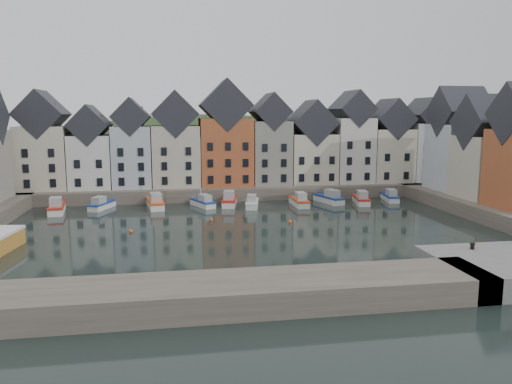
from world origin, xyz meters
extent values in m
plane|color=black|center=(0.00, 0.00, 0.00)|extent=(260.00, 260.00, 0.00)
cube|color=#4F453D|center=(0.00, 30.00, 1.00)|extent=(90.00, 16.00, 2.00)
cube|color=#4F453D|center=(-10.00, -22.00, 1.00)|extent=(50.00, 6.00, 2.00)
ellipsoid|color=black|center=(0.00, 56.00, -18.00)|extent=(153.60, 70.40, 64.00)
sphere|color=black|center=(-13.94, 50.93, 8.70)|extent=(5.77, 5.77, 5.77)
sphere|color=black|center=(24.86, 60.75, 8.12)|extent=(5.27, 5.27, 5.27)
sphere|color=black|center=(31.82, 54.20, 7.88)|extent=(5.07, 5.07, 5.07)
sphere|color=black|center=(14.28, 55.19, 7.82)|extent=(5.01, 5.01, 5.01)
sphere|color=black|center=(-37.67, 56.61, 6.57)|extent=(3.94, 3.94, 3.94)
sphere|color=black|center=(28.33, 60.25, 8.05)|extent=(5.21, 5.21, 5.21)
sphere|color=black|center=(1.99, 58.64, 8.32)|extent=(5.45, 5.45, 5.45)
sphere|color=black|center=(37.80, 48.31, 7.21)|extent=(4.49, 4.49, 4.49)
cube|color=beige|center=(-29.17, 28.00, 7.04)|extent=(7.67, 8.00, 10.07)
cube|color=black|center=(-29.17, 28.00, 13.97)|extent=(7.67, 8.16, 7.67)
cube|color=silver|center=(-21.90, 28.00, 6.30)|extent=(6.56, 8.00, 8.61)
cube|color=black|center=(-21.90, 28.00, 12.23)|extent=(6.56, 8.16, 6.56)
cube|color=#AEB7C1|center=(-15.37, 28.00, 7.01)|extent=(6.20, 8.00, 10.02)
cube|color=black|center=(-15.37, 28.00, 13.55)|extent=(6.20, 8.16, 6.20)
cube|color=#B8B09C|center=(-8.27, 28.00, 7.04)|extent=(7.70, 8.00, 10.08)
cube|color=black|center=(-8.27, 28.00, 13.98)|extent=(7.70, 8.16, 7.70)
cube|color=#A5522F|center=(0.07, 28.00, 7.64)|extent=(8.69, 8.00, 11.28)
cube|color=black|center=(0.07, 28.00, 15.43)|extent=(8.69, 8.16, 8.69)
cube|color=gray|center=(7.78, 28.00, 7.39)|extent=(6.43, 8.00, 10.78)
cube|color=black|center=(7.78, 28.00, 14.37)|extent=(6.43, 8.16, 6.43)
cube|color=beige|center=(15.08, 28.00, 6.28)|extent=(7.88, 8.00, 8.56)
cube|color=black|center=(15.08, 28.00, 12.51)|extent=(7.88, 8.16, 7.88)
cube|color=beige|center=(22.42, 28.00, 7.64)|extent=(6.50, 8.00, 11.27)
cube|color=black|center=(22.42, 28.00, 14.88)|extent=(6.50, 8.16, 6.50)
cube|color=beige|center=(29.43, 28.00, 6.66)|extent=(7.23, 8.00, 9.32)
cube|color=black|center=(29.43, 28.00, 13.11)|extent=(7.23, 8.16, 7.23)
cube|color=silver|center=(36.28, 28.00, 7.16)|extent=(6.18, 8.00, 10.32)
cube|color=black|center=(36.28, 28.00, 13.85)|extent=(6.18, 8.16, 6.18)
cube|color=#AEB7C1|center=(36.00, 16.26, 7.19)|extent=(7.47, 8.00, 10.38)
cube|color=black|center=(36.00, 16.26, 14.36)|extent=(7.62, 8.00, 8.00)
cube|color=#B8B09C|center=(36.00, 8.26, 6.44)|extent=(8.14, 8.00, 8.89)
cube|color=black|center=(36.00, 8.26, 12.87)|extent=(8.30, 8.00, 8.00)
sphere|color=#D94A19|center=(-4.00, 8.00, 0.15)|extent=(0.50, 0.50, 0.50)
sphere|color=#D94A19|center=(6.00, 5.00, 0.15)|extent=(0.50, 0.50, 0.50)
sphere|color=#D94A19|center=(-14.00, 3.00, 0.15)|extent=(0.50, 0.50, 0.50)
cube|color=silver|center=(-25.45, 17.35, 0.39)|extent=(2.87, 6.83, 1.21)
cube|color=red|center=(-25.45, 17.35, 1.05)|extent=(2.99, 6.98, 0.28)
cube|color=#979B9F|center=(-25.32, 16.36, 1.71)|extent=(1.89, 2.83, 1.32)
cube|color=silver|center=(-19.44, 19.25, 0.32)|extent=(3.57, 5.76, 1.01)
cube|color=navy|center=(-19.44, 19.25, 0.88)|extent=(3.69, 5.90, 0.23)
cube|color=#979B9F|center=(-19.74, 18.48, 1.43)|extent=(2.01, 2.53, 1.11)
cube|color=silver|center=(-11.61, 18.77, 0.39)|extent=(2.90, 6.90, 1.23)
cube|color=#D94A19|center=(-11.61, 18.77, 1.06)|extent=(3.03, 7.05, 0.28)
cube|color=#979B9F|center=(-11.48, 17.77, 1.73)|extent=(1.91, 2.86, 1.34)
cube|color=silver|center=(-4.50, 18.64, 0.32)|extent=(3.72, 5.75, 1.02)
cube|color=navy|center=(-4.50, 18.64, 0.88)|extent=(3.84, 5.88, 0.23)
cube|color=#979B9F|center=(-4.17, 17.88, 1.43)|extent=(2.06, 2.55, 1.11)
cylinder|color=silver|center=(-4.72, 19.15, 5.54)|extent=(0.13, 0.13, 10.16)
cube|color=silver|center=(-0.30, 19.25, 0.39)|extent=(3.07, 6.84, 1.21)
cube|color=red|center=(-0.30, 19.25, 1.05)|extent=(3.20, 6.99, 0.28)
cube|color=#979B9F|center=(-0.46, 18.27, 1.71)|extent=(1.97, 2.86, 1.32)
cube|color=silver|center=(2.90, 17.01, 0.33)|extent=(2.75, 5.86, 1.03)
cube|color=silver|center=(2.90, 17.01, 0.89)|extent=(2.87, 5.99, 0.23)
cube|color=#979B9F|center=(2.74, 16.18, 1.46)|extent=(1.73, 2.47, 1.13)
cube|color=silver|center=(10.28, 17.06, 0.36)|extent=(1.84, 6.11, 1.12)
cube|color=#D94A19|center=(10.28, 17.06, 0.97)|extent=(1.94, 6.23, 0.25)
cube|color=#979B9F|center=(10.28, 16.14, 1.58)|extent=(1.43, 2.44, 1.22)
cube|color=silver|center=(15.54, 18.66, 0.37)|extent=(3.58, 6.54, 1.15)
cube|color=navy|center=(15.54, 18.66, 0.99)|extent=(3.72, 6.69, 0.26)
cube|color=#979B9F|center=(15.80, 17.76, 1.62)|extent=(2.11, 2.82, 1.25)
cube|color=silver|center=(20.38, 17.11, 0.35)|extent=(2.94, 6.30, 1.11)
cube|color=red|center=(20.38, 17.11, 0.96)|extent=(3.06, 6.44, 0.25)
cube|color=#979B9F|center=(20.21, 16.21, 1.57)|extent=(1.85, 2.65, 1.21)
cube|color=silver|center=(26.00, 18.83, 0.33)|extent=(2.59, 5.82, 1.03)
cube|color=navy|center=(26.00, 18.83, 0.89)|extent=(2.70, 5.95, 0.23)
cube|color=#979B9F|center=(25.86, 17.99, 1.45)|extent=(1.66, 2.43, 1.12)
cylinder|color=black|center=(17.53, -17.06, 2.25)|extent=(0.36, 0.36, 0.50)
cylinder|color=black|center=(17.53, -17.06, 2.52)|extent=(0.48, 0.48, 0.08)
camera|label=1|loc=(-8.85, -56.71, 14.04)|focal=35.00mm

